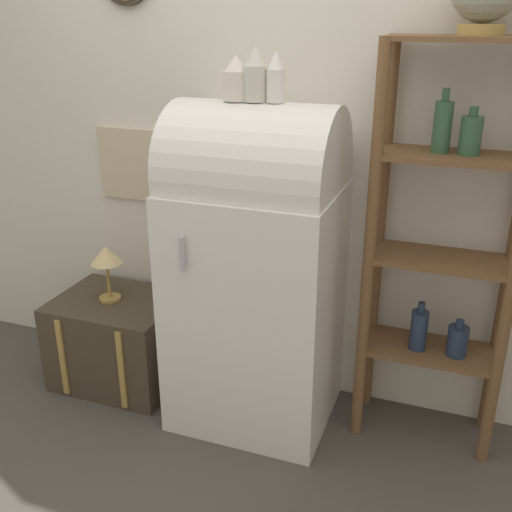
% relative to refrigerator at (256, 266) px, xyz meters
% --- Properties ---
extents(ground_plane, '(12.00, 12.00, 0.00)m').
position_rel_refrigerator_xyz_m(ground_plane, '(0.00, -0.25, -0.77)').
color(ground_plane, '#4C4742').
extents(wall_back, '(7.00, 0.09, 2.70)m').
position_rel_refrigerator_xyz_m(wall_back, '(-0.00, 0.33, 0.58)').
color(wall_back, silver).
rests_on(wall_back, ground_plane).
extents(refrigerator, '(0.72, 0.64, 1.50)m').
position_rel_refrigerator_xyz_m(refrigerator, '(0.00, 0.00, 0.00)').
color(refrigerator, white).
rests_on(refrigerator, ground_plane).
extents(suitcase_trunk, '(0.62, 0.50, 0.47)m').
position_rel_refrigerator_xyz_m(suitcase_trunk, '(-0.77, 0.02, -0.54)').
color(suitcase_trunk, '#423828').
rests_on(suitcase_trunk, ground_plane).
extents(shelf_unit, '(0.61, 0.30, 1.75)m').
position_rel_refrigerator_xyz_m(shelf_unit, '(0.78, 0.13, 0.19)').
color(shelf_unit, brown).
rests_on(shelf_unit, ground_plane).
extents(vase_left, '(0.11, 0.11, 0.18)m').
position_rel_refrigerator_xyz_m(vase_left, '(-0.08, -0.01, 0.80)').
color(vase_left, silver).
rests_on(vase_left, refrigerator).
extents(vase_center, '(0.10, 0.10, 0.21)m').
position_rel_refrigerator_xyz_m(vase_center, '(-0.00, -0.00, 0.82)').
color(vase_center, beige).
rests_on(vase_center, refrigerator).
extents(vase_right, '(0.07, 0.07, 0.20)m').
position_rel_refrigerator_xyz_m(vase_right, '(0.09, -0.00, 0.81)').
color(vase_right, white).
rests_on(vase_right, refrigerator).
extents(desk_lamp, '(0.16, 0.16, 0.29)m').
position_rel_refrigerator_xyz_m(desk_lamp, '(-0.80, 0.01, -0.08)').
color(desk_lamp, '#AD8942').
rests_on(desk_lamp, suitcase_trunk).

